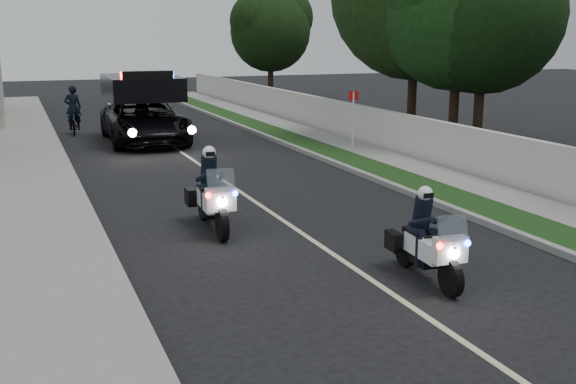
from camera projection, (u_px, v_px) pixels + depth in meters
ground at (384, 289)px, 11.63m from camera, size 120.00×120.00×0.00m
curb_right at (342, 166)px, 22.15m from camera, size 0.20×60.00×0.15m
grass_verge at (361, 164)px, 22.40m from camera, size 1.20×60.00×0.16m
sidewalk_right at (396, 162)px, 22.87m from camera, size 1.40×60.00×0.16m
property_wall at (423, 140)px, 23.08m from camera, size 0.22×60.00×1.50m
curb_left at (77, 186)px, 19.19m from camera, size 0.20×60.00×0.15m
sidewalk_left at (36, 189)px, 18.79m from camera, size 2.00×60.00×0.16m
lane_marking at (219, 178)px, 20.68m from camera, size 0.12×50.00×0.01m
police_moto_left at (213, 229)px, 15.18m from camera, size 0.87×2.21×1.85m
police_moto_right at (425, 280)px, 12.05m from camera, size 0.82×2.00×1.66m
police_suv at (145, 142)px, 27.47m from camera, size 3.07×6.40×3.08m
bicycle at (75, 134)px, 29.69m from camera, size 0.74×1.77×0.90m
cyclist at (75, 134)px, 29.69m from camera, size 0.69×0.46×1.90m
sign_post at (352, 151)px, 25.55m from camera, size 0.45×0.45×2.28m
tree_right_b at (452, 148)px, 26.16m from camera, size 7.64×7.64×9.94m
tree_right_c at (476, 150)px, 25.70m from camera, size 6.98×6.98×9.59m
tree_right_d at (410, 140)px, 28.00m from camera, size 7.45×7.45×11.22m
tree_right_e at (271, 101)px, 45.00m from camera, size 5.67×5.67×8.57m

